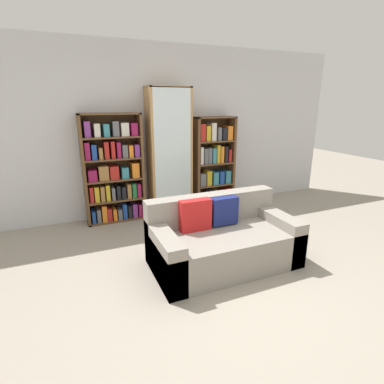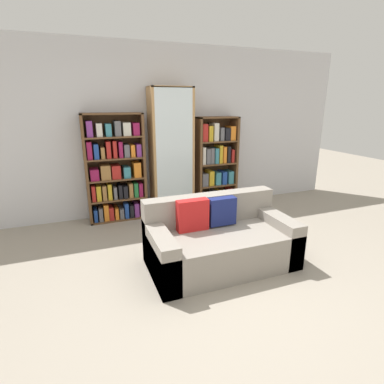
% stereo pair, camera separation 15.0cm
% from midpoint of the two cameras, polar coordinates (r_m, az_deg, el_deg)
% --- Properties ---
extents(ground_plane, '(16.00, 16.00, 0.00)m').
position_cam_midpoint_polar(ground_plane, '(3.26, 7.38, -17.16)').
color(ground_plane, gray).
extents(wall_back, '(6.85, 0.06, 2.70)m').
position_cam_midpoint_polar(wall_back, '(5.04, -5.64, 11.42)').
color(wall_back, silver).
rests_on(wall_back, ground).
extents(couch, '(1.63, 0.86, 0.77)m').
position_cam_midpoint_polar(couch, '(3.50, 6.47, -9.32)').
color(couch, gray).
rests_on(couch, ground).
extents(bookshelf_left, '(0.90, 0.32, 1.66)m').
position_cam_midpoint_polar(bookshelf_left, '(4.78, -13.50, 3.94)').
color(bookshelf_left, brown).
rests_on(bookshelf_left, ground).
extents(display_cabinet, '(0.68, 0.36, 2.04)m').
position_cam_midpoint_polar(display_cabinet, '(4.92, -3.10, 7.46)').
color(display_cabinet, '#AD7F4C').
rests_on(display_cabinet, ground).
extents(bookshelf_right, '(0.72, 0.32, 1.58)m').
position_cam_midpoint_polar(bookshelf_right, '(5.28, 5.29, 5.22)').
color(bookshelf_right, brown).
rests_on(bookshelf_right, ground).
extents(wine_bottle, '(0.08, 0.08, 0.38)m').
position_cam_midpoint_polar(wine_bottle, '(4.57, 6.04, -4.58)').
color(wine_bottle, '#143819').
rests_on(wine_bottle, ground).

